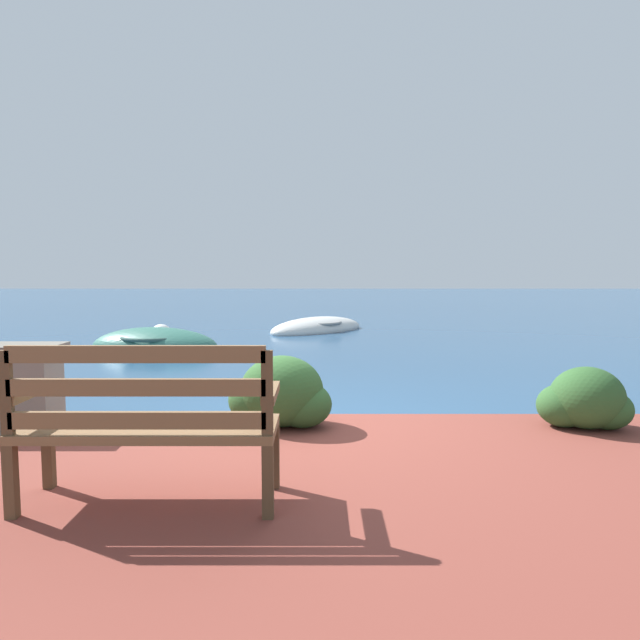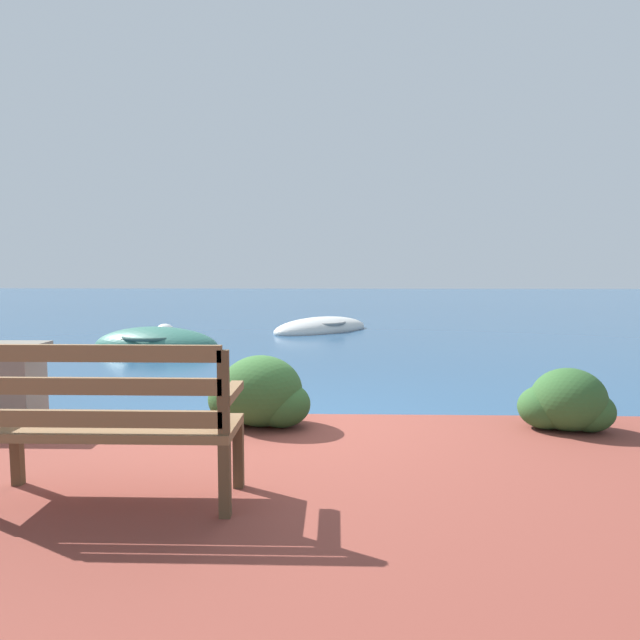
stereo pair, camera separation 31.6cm
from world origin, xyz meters
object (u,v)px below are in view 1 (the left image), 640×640
at_px(park_bench, 149,421).
at_px(rowboat_nearest, 156,347).
at_px(rowboat_mid, 319,329).
at_px(mooring_buoy, 163,335).

relative_size(park_bench, rowboat_nearest, 0.54).
xyz_separation_m(rowboat_mid, mooring_buoy, (-3.46, -1.57, 0.03)).
relative_size(rowboat_nearest, mooring_buoy, 5.07).
height_order(park_bench, mooring_buoy, park_bench).
relative_size(rowboat_mid, mooring_buoy, 5.60).
height_order(park_bench, rowboat_nearest, park_bench).
bearing_deg(park_bench, mooring_buoy, 106.78).
xyz_separation_m(rowboat_nearest, rowboat_mid, (3.06, 3.46, -0.01)).
relative_size(park_bench, rowboat_mid, 0.49).
bearing_deg(rowboat_mid, rowboat_nearest, 2.55).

